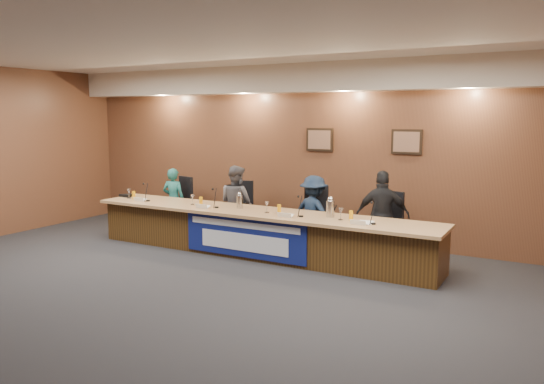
{
  "coord_description": "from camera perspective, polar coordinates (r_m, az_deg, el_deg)",
  "views": [
    {
      "loc": [
        4.39,
        -4.94,
        2.29
      ],
      "look_at": [
        0.15,
        2.62,
        1.03
      ],
      "focal_mm": 35.0,
      "sensor_mm": 36.0,
      "label": 1
    }
  ],
  "objects": [
    {
      "name": "dais_top",
      "position": [
        8.66,
        -1.76,
        -2.18
      ],
      "size": [
        6.1,
        0.95,
        0.05
      ],
      "primitive_type": "cube",
      "color": "#A87D4F",
      "rests_on": "dais_body"
    },
    {
      "name": "water_glass_c",
      "position": [
        8.44,
        -0.55,
        -1.65
      ],
      "size": [
        0.08,
        0.08,
        0.18
      ],
      "primitive_type": "cylinder",
      "color": "silver",
      "rests_on": "dais_top"
    },
    {
      "name": "nameplate_c",
      "position": [
        8.08,
        1.34,
        -2.43
      ],
      "size": [
        0.24,
        0.08,
        0.1
      ],
      "primitive_type": "cube",
      "rotation": [
        0.31,
        0.0,
        0.0
      ],
      "color": "white",
      "rests_on": "dais_top"
    },
    {
      "name": "banner",
      "position": [
        8.42,
        -3.03,
        -4.88
      ],
      "size": [
        2.2,
        0.02,
        0.65
      ],
      "primitive_type": "cube",
      "color": "navy",
      "rests_on": "dais_body"
    },
    {
      "name": "soffit",
      "position": [
        9.76,
        2.51,
        12.11
      ],
      "size": [
        10.0,
        0.5,
        0.5
      ],
      "primitive_type": "cube",
      "color": "beige",
      "rests_on": "wall_back"
    },
    {
      "name": "panelist_a",
      "position": [
        10.64,
        -10.53,
        -0.86
      ],
      "size": [
        0.51,
        0.39,
        1.27
      ],
      "primitive_type": "imported",
      "rotation": [
        0.0,
        0.0,
        3.35
      ],
      "color": "#1D5D58",
      "rests_on": "floor"
    },
    {
      "name": "panelist_b",
      "position": [
        9.76,
        -3.85,
        -1.19
      ],
      "size": [
        0.8,
        0.7,
        1.39
      ],
      "primitive_type": "imported",
      "rotation": [
        0.0,
        0.0,
        2.85
      ],
      "color": "#535157",
      "rests_on": "floor"
    },
    {
      "name": "juice_glass_c",
      "position": [
        8.35,
        0.77,
        -1.87
      ],
      "size": [
        0.06,
        0.06,
        0.15
      ],
      "primitive_type": "cylinder",
      "color": "#F59F0D",
      "rests_on": "dais_top"
    },
    {
      "name": "juice_glass_a",
      "position": [
        10.14,
        -14.64,
        -0.34
      ],
      "size": [
        0.06,
        0.06,
        0.15
      ],
      "primitive_type": "cylinder",
      "color": "#F59F0D",
      "rests_on": "dais_top"
    },
    {
      "name": "water_glass_b",
      "position": [
        9.3,
        -8.55,
        -0.82
      ],
      "size": [
        0.08,
        0.08,
        0.18
      ],
      "primitive_type": "cylinder",
      "color": "silver",
      "rests_on": "dais_top"
    },
    {
      "name": "microphone_a",
      "position": [
        9.85,
        -13.19,
        -0.92
      ],
      "size": [
        0.07,
        0.07,
        0.02
      ],
      "primitive_type": "cylinder",
      "color": "black",
      "rests_on": "dais_top"
    },
    {
      "name": "juice_glass_d",
      "position": [
        7.91,
        8.5,
        -2.53
      ],
      "size": [
        0.06,
        0.06,
        0.15
      ],
      "primitive_type": "cylinder",
      "color": "#F59F0D",
      "rests_on": "dais_top"
    },
    {
      "name": "water_glass_d",
      "position": [
        7.93,
        7.4,
        -2.37
      ],
      "size": [
        0.08,
        0.08,
        0.18
      ],
      "primitive_type": "cylinder",
      "color": "silver",
      "rests_on": "dais_top"
    },
    {
      "name": "dais_body",
      "position": [
        8.78,
        -1.58,
        -4.54
      ],
      "size": [
        6.0,
        0.8,
        0.7
      ],
      "primitive_type": "cube",
      "color": "#412911",
      "rests_on": "floor"
    },
    {
      "name": "banner_text_lower",
      "position": [
        8.43,
        -3.08,
        -5.43
      ],
      "size": [
        1.6,
        0.01,
        0.28
      ],
      "primitive_type": "cube",
      "color": "silver",
      "rests_on": "banner"
    },
    {
      "name": "banner_text_upper",
      "position": [
        8.37,
        -3.09,
        -3.57
      ],
      "size": [
        2.0,
        0.01,
        0.1
      ],
      "primitive_type": "cube",
      "color": "silver",
      "rests_on": "banner"
    },
    {
      "name": "water_glass_a",
      "position": [
        10.25,
        -15.14,
        -0.18
      ],
      "size": [
        0.08,
        0.08,
        0.18
      ],
      "primitive_type": "cylinder",
      "color": "silver",
      "rests_on": "dais_top"
    },
    {
      "name": "ceiling",
      "position": [
        6.67,
        -12.73,
        15.87
      ],
      "size": [
        10.0,
        8.0,
        0.04
      ],
      "primitive_type": "cube",
      "color": "silver",
      "rests_on": "wall_back"
    },
    {
      "name": "office_chair_d",
      "position": [
        8.73,
        11.96,
        -3.92
      ],
      "size": [
        0.58,
        0.58,
        0.08
      ],
      "primitive_type": "cube",
      "rotation": [
        0.0,
        0.0,
        -0.25
      ],
      "color": "black",
      "rests_on": "floor"
    },
    {
      "name": "microphone_d",
      "position": [
        7.7,
        10.84,
        -3.37
      ],
      "size": [
        0.07,
        0.07,
        0.02
      ],
      "primitive_type": "cylinder",
      "color": "black",
      "rests_on": "dais_top"
    },
    {
      "name": "nameplate_b",
      "position": [
        8.93,
        -7.6,
        -1.48
      ],
      "size": [
        0.24,
        0.08,
        0.1
      ],
      "primitive_type": "cube",
      "rotation": [
        0.31,
        0.0,
        0.0
      ],
      "color": "white",
      "rests_on": "dais_top"
    },
    {
      "name": "nameplate_a",
      "position": [
        9.87,
        -14.15,
        -0.73
      ],
      "size": [
        0.24,
        0.08,
        0.1
      ],
      "primitive_type": "cube",
      "rotation": [
        0.31,
        0.0,
        0.0
      ],
      "color": "white",
      "rests_on": "dais_top"
    },
    {
      "name": "carafe_right",
      "position": [
        8.14,
        6.3,
        -1.83
      ],
      "size": [
        0.13,
        0.13,
        0.25
      ],
      "primitive_type": "cylinder",
      "color": "silver",
      "rests_on": "dais_top"
    },
    {
      "name": "office_chair_b",
      "position": [
        9.88,
        -3.52,
        -2.33
      ],
      "size": [
        0.6,
        0.6,
        0.08
      ],
      "primitive_type": "cube",
      "rotation": [
        0.0,
        0.0,
        0.31
      ],
      "color": "black",
      "rests_on": "floor"
    },
    {
      "name": "office_chair_c",
      "position": [
        9.14,
        4.76,
        -3.21
      ],
      "size": [
        0.64,
        0.64,
        0.08
      ],
      "primitive_type": "cube",
      "rotation": [
        0.0,
        0.0,
        0.42
      ],
      "color": "black",
      "rests_on": "floor"
    },
    {
      "name": "wall_photo_left",
      "position": [
        9.78,
        5.16,
        5.63
      ],
      "size": [
        0.52,
        0.04,
        0.42
      ],
      "primitive_type": "cube",
      "color": "black",
      "rests_on": "wall_back"
    },
    {
      "name": "paper_stack",
      "position": [
        7.82,
        10.01,
        -3.23
      ],
      "size": [
        0.26,
        0.33,
        0.01
      ],
      "primitive_type": "cube",
      "rotation": [
        0.0,
        0.0,
        0.14
      ],
      "color": "white",
      "rests_on": "dais_top"
    },
    {
      "name": "juice_glass_b",
      "position": [
        9.22,
        -7.65,
        -0.98
      ],
      "size": [
        0.06,
        0.06,
        0.15
      ],
      "primitive_type": "cylinder",
      "color": "#F59F0D",
      "rests_on": "dais_top"
    },
    {
      "name": "office_chair_a",
      "position": [
        10.74,
        -10.17,
        -1.59
      ],
      "size": [
        0.61,
        0.61,
        0.08
      ],
      "primitive_type": "cube",
      "rotation": [
        0.0,
        0.0,
        -0.32
      ],
      "color": "black",
      "rests_on": "floor"
    },
    {
      "name": "microphone_c",
      "position": [
        8.14,
        3.14,
        -2.62
      ],
      "size": [
        0.07,
        0.07,
        0.02
      ],
      "primitive_type": "cylinder",
      "color": "black",
      "rests_on": "dais_top"
    },
    {
      "name": "wall_photo_right",
      "position": [
        9.24,
        14.29,
        5.26
      ],
      "size": [
        0.52,
        0.04,
        0.42
      ],
      "primitive_type": "cube",
      "color": "black",
      "rests_on": "wall_back"
    },
    {
      "name": "nameplate_d",
      "position": [
        7.62,
        9.22,
        -3.19
      ],
      "size": [
        0.24,
        0.08,
        0.1
      ],
      "primitive_type": "cube",
      "rotation": [
        0.31,
        0.0,
        0.0
      ],
      "color": "white",
      "rests_on": "dais_top"
    },
    {
      "name": "panelist_c",
      "position": [
        9.02,
        4.51,
        -2.3
      ],
      "size": [
        0.92,
        0.66,
        1.29
      ],
      "primitive_type": "imported",
      "rotation": [
        0.0,
        0.0,
        2.9
      ],
      "color": "#132138",
      "rests_on": "floor"
    },
    {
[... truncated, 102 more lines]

